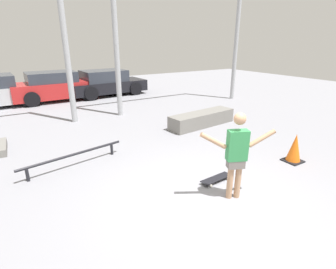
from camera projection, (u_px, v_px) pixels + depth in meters
name	position (u px, v px, depth m)	size (l,w,h in m)	color
ground_plane	(206.00, 199.00, 4.95)	(36.00, 36.00, 0.00)	gray
skateboarder	(237.00, 152.00, 4.70)	(1.31, 0.64, 1.66)	tan
skateboard	(216.00, 179.00, 5.56)	(0.76, 0.29, 0.08)	black
grind_box	(202.00, 119.00, 9.17)	(2.56, 0.65, 0.48)	slate
grind_rail	(73.00, 156.00, 6.15)	(2.46, 0.55, 0.33)	black
canopy_support_right	(185.00, 4.00, 10.69)	(6.35, 0.20, 6.98)	#A5A8AD
parked_car_red	(55.00, 87.00, 12.94)	(4.09, 1.97, 1.42)	red
parked_car_black	(106.00, 83.00, 14.27)	(4.16, 2.18, 1.35)	black
traffic_cone	(295.00, 148.00, 6.39)	(0.42, 0.42, 0.71)	black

